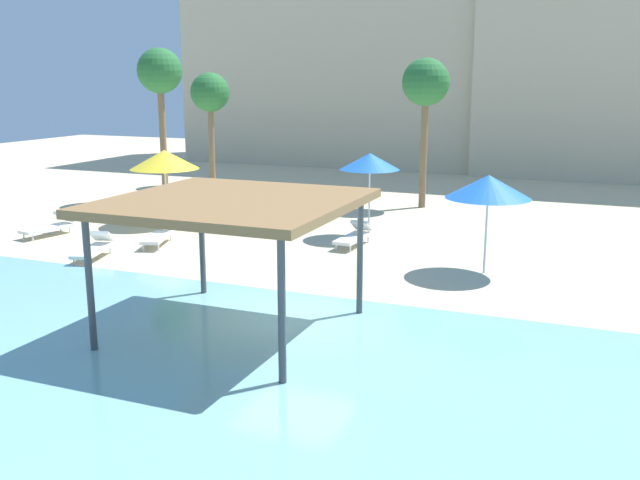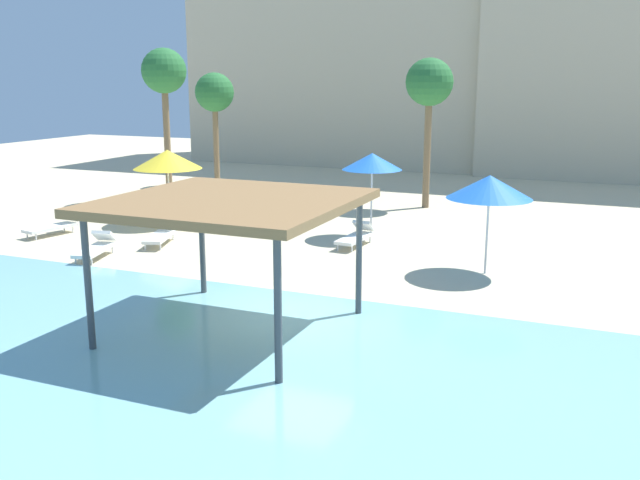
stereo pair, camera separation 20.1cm
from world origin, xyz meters
The scene contains 14 objects.
ground_plane centered at (0.00, 0.00, 0.00)m, with size 80.00×80.00×0.00m, color beige.
lagoon_water centered at (0.00, -5.25, 0.02)m, with size 44.00×13.50×0.04m, color #7AB7C1.
shade_pavilion centered at (-0.72, -1.43, 2.69)m, with size 4.77×4.77×2.85m.
beach_umbrella_blue_0 centered at (-1.04, 8.35, 2.54)m, with size 1.98×1.98×2.82m.
beach_umbrella_blue_2 centered at (3.33, 5.22, 2.39)m, with size 2.29×2.29×2.71m.
beach_umbrella_yellow_4 centered at (-8.56, 7.60, 2.36)m, with size 2.47×2.47×2.70m.
lounge_chair_0 centered at (-1.05, 6.97, 0.33)m, with size 0.72×1.93×0.74m.
lounge_chair_1 centered at (-11.10, 4.47, 0.33)m, with size 0.96×1.98×0.74m.
lounge_chair_2 centered at (-6.94, 4.73, 0.33)m, with size 1.18×1.99×0.74m.
lounge_chair_3 centered at (-7.64, 2.49, 0.33)m, with size 1.09×1.99×0.74m.
palm_tree_0 centered at (-11.59, 11.96, 5.36)m, with size 1.90×1.90×6.47m.
palm_tree_1 centered at (-12.07, 16.79, 4.43)m, with size 1.90×1.90×5.49m.
palm_tree_2 centered at (-0.77, 14.52, 4.93)m, with size 1.90×1.90×6.02m.
hotel_block_0 centered at (-7.10, 29.43, 7.16)m, with size 23.96×8.40×14.31m, color beige.
Camera 2 is at (6.46, -13.80, 5.23)m, focal length 39.83 mm.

